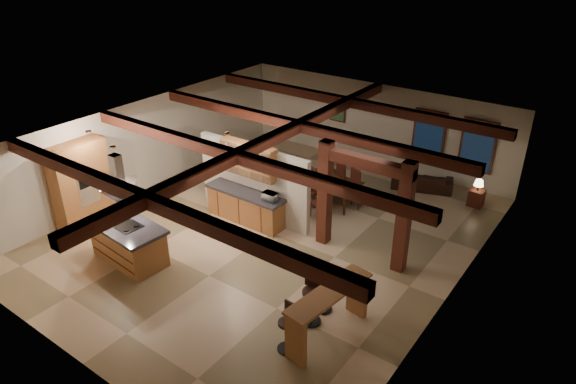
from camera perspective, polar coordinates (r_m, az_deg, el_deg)
name	(u,v)px	position (r m, az deg, el deg)	size (l,w,h in m)	color
ground	(271,233)	(14.34, -1.88, -4.53)	(12.00, 12.00, 0.00)	#CBAE87
room_walls	(270,175)	(13.50, -2.00, 1.92)	(12.00, 12.00, 12.00)	beige
ceiling_beams	(270,140)	(13.11, -2.07, 5.80)	(10.00, 12.00, 0.28)	#3E180F
timber_posts	(363,194)	(12.68, 8.38, -0.21)	(2.50, 0.30, 2.90)	#3E180F
partition_wall	(254,182)	(14.71, -3.85, 1.16)	(3.80, 0.18, 2.20)	beige
pantry_cabinet	(81,184)	(15.43, -21.98, 0.82)	(0.67, 1.60, 2.40)	#A45D35
back_counter	(246,206)	(14.73, -4.74, -1.56)	(2.50, 0.66, 0.94)	#A45D35
upper_display_cabinet	(248,160)	(14.27, -4.42, 3.60)	(1.80, 0.36, 0.95)	#A45D35
range_hood	(121,198)	(12.95, -18.03, -0.62)	(1.10, 1.10, 1.40)	silver
back_windows	(452,141)	(17.33, 17.81, 5.45)	(2.70, 0.07, 1.70)	#3E180F
framed_art	(337,110)	(18.90, 5.52, 9.05)	(0.65, 0.05, 0.85)	#3E180F
recessed_cans	(143,137)	(13.49, -15.81, 5.90)	(3.16, 2.46, 0.03)	silver
kitchen_island	(129,242)	(13.56, -17.28, -5.35)	(2.17, 1.29, 1.03)	#A45D35
dining_table	(326,191)	(15.83, 4.27, 0.11)	(2.00, 1.12, 0.70)	#3C200F
sofa	(422,181)	(17.17, 14.69, 1.23)	(1.92, 0.75, 0.56)	black
microwave	(270,197)	(13.95, -2.00, -0.51)	(0.42, 0.29, 0.23)	#B6B6BB
bar_counter	(329,306)	(10.60, 4.56, -12.56)	(0.83, 2.22, 1.14)	#A45D35
side_table	(476,198)	(16.61, 20.18, -0.61)	(0.42, 0.42, 0.52)	#3E180F
table_lamp	(479,183)	(16.39, 20.46, 0.94)	(0.29, 0.29, 0.34)	black
bar_stool_a	(288,327)	(10.44, -0.04, -14.78)	(0.38, 0.38, 1.08)	black
bar_stool_b	(325,288)	(11.39, 4.13, -10.54)	(0.40, 0.40, 1.13)	black
bar_stool_c	(312,297)	(11.03, 2.66, -11.54)	(0.47, 0.48, 1.25)	black
dining_chairs	(327,182)	(15.70, 4.31, 1.06)	(2.55, 2.55, 1.27)	#3E180F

